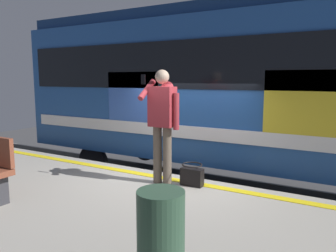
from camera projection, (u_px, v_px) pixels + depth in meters
name	position (u px, v px, depth m)	size (l,w,h in m)	color
ground_plane	(174.00, 223.00, 5.97)	(24.55, 24.55, 0.00)	#3D3D3F
platform	(91.00, 252.00, 4.08)	(16.37, 4.25, 0.91)	#9E998E
safety_line	(166.00, 178.00, 5.58)	(16.04, 0.16, 0.01)	yellow
track_rail_near	(203.00, 198.00, 7.02)	(21.27, 0.08, 0.16)	slate
track_rail_far	(226.00, 180.00, 8.24)	(21.27, 0.08, 0.16)	slate
train_carriage	(233.00, 85.00, 7.11)	(9.42, 2.79, 3.83)	#1E478C
passenger	(163.00, 117.00, 5.18)	(0.57, 0.55, 1.81)	brown
handbag	(192.00, 175.00, 5.19)	(0.36, 0.32, 0.35)	black
trash_bin	(161.00, 240.00, 2.63)	(0.38, 0.38, 0.81)	#2D4C38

